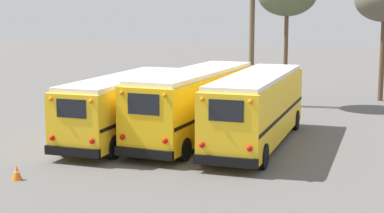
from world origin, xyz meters
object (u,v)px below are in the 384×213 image
school_bus_2 (257,107)px  utility_pole (252,35)px  school_bus_1 (196,102)px  school_bus_0 (125,105)px  traffic_cone (17,172)px

school_bus_2 → utility_pole: size_ratio=1.23×
school_bus_1 → school_bus_2: (3.04, -0.27, -0.02)m
school_bus_2 → school_bus_0: bearing=-170.6°
school_bus_0 → school_bus_2: school_bus_2 is taller
school_bus_0 → school_bus_1: size_ratio=0.89×
school_bus_1 → utility_pole: utility_pole is taller
school_bus_2 → school_bus_1: bearing=174.9°
school_bus_1 → traffic_cone: size_ratio=20.44×
school_bus_1 → school_bus_2: bearing=-5.1°
school_bus_2 → traffic_cone: bearing=-129.4°
school_bus_0 → utility_pole: 13.02m
school_bus_0 → school_bus_2: size_ratio=0.92×
school_bus_1 → school_bus_2: 3.05m
school_bus_1 → utility_pole: (-0.01, 11.05, 2.73)m
utility_pole → school_bus_0: bearing=-103.8°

